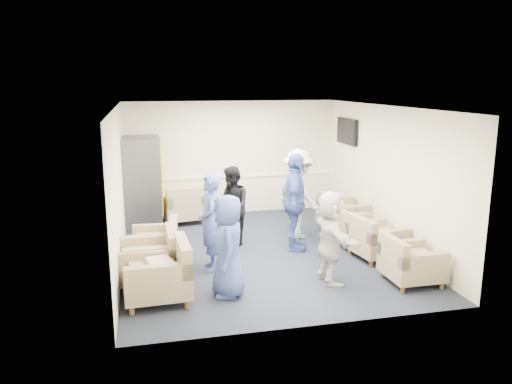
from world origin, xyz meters
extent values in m
plane|color=black|center=(0.00, 0.00, 0.00)|extent=(6.00, 6.00, 0.00)
plane|color=white|center=(0.00, 0.00, 2.70)|extent=(6.00, 6.00, 0.00)
cube|color=beige|center=(0.00, 3.00, 1.35)|extent=(5.00, 0.02, 2.70)
cube|color=beige|center=(0.00, -3.00, 1.35)|extent=(5.00, 0.02, 2.70)
cube|color=beige|center=(-2.50, 0.00, 1.35)|extent=(0.02, 6.00, 2.70)
cube|color=beige|center=(2.50, 0.00, 1.35)|extent=(0.02, 6.00, 2.70)
cube|color=white|center=(0.00, 2.98, 0.90)|extent=(4.98, 0.04, 0.06)
cube|color=black|center=(2.44, 1.80, 2.05)|extent=(0.07, 1.00, 0.58)
cube|color=black|center=(2.40, 1.80, 2.05)|extent=(0.01, 0.92, 0.50)
cube|color=#53535C|center=(2.48, 1.80, 1.90)|extent=(0.04, 0.10, 0.25)
cube|color=#8A7759|center=(-1.95, -1.74, 0.29)|extent=(0.98, 0.98, 0.31)
cube|color=#9A7455|center=(-1.95, -1.74, 0.50)|extent=(0.68, 0.63, 0.11)
cube|color=#8A7759|center=(-1.56, -1.73, 0.66)|extent=(0.19, 0.94, 0.44)
cube|color=#8A7759|center=(-2.06, -1.06, 0.28)|extent=(0.92, 0.92, 0.30)
cube|color=#9A7455|center=(-2.06, -1.06, 0.48)|extent=(0.64, 0.59, 0.11)
cube|color=#8A7759|center=(-1.68, -1.05, 0.65)|extent=(0.15, 0.91, 0.43)
cube|color=#8A7759|center=(-1.94, -0.09, 0.25)|extent=(0.88, 0.88, 0.27)
cube|color=#9A7455|center=(-1.94, -0.09, 0.43)|extent=(0.61, 0.57, 0.10)
cube|color=#8A7759|center=(-1.60, -0.12, 0.57)|extent=(0.21, 0.82, 0.38)
cube|color=#8A7759|center=(2.01, -1.98, 0.25)|extent=(0.82, 0.82, 0.27)
cube|color=#9A7455|center=(2.01, -1.98, 0.43)|extent=(0.57, 0.53, 0.10)
cube|color=#8A7759|center=(1.67, -1.98, 0.58)|extent=(0.14, 0.82, 0.38)
cube|color=#8A7759|center=(2.00, -0.79, 0.26)|extent=(0.95, 0.95, 0.28)
cube|color=#9A7455|center=(2.00, -0.79, 0.44)|extent=(0.66, 0.62, 0.10)
cube|color=#8A7759|center=(1.65, -0.84, 0.59)|extent=(0.26, 0.85, 0.39)
cube|color=#8A7759|center=(1.94, -0.13, 0.24)|extent=(0.80, 0.80, 0.26)
cube|color=#9A7455|center=(1.94, -0.13, 0.42)|extent=(0.56, 0.52, 0.09)
cube|color=#8A7759|center=(1.61, -0.13, 0.56)|extent=(0.14, 0.79, 0.37)
cube|color=#8A7759|center=(2.04, 0.86, 0.27)|extent=(0.98, 0.98, 0.29)
cube|color=#9A7455|center=(2.04, 0.86, 0.47)|extent=(0.67, 0.64, 0.10)
cube|color=#8A7759|center=(1.67, 0.82, 0.63)|extent=(0.24, 0.90, 0.42)
cube|color=#8A7759|center=(-1.24, 2.40, 0.28)|extent=(1.06, 1.06, 0.30)
cube|color=#9A7455|center=(-1.24, 2.40, 0.48)|extent=(0.69, 0.73, 0.11)
cube|color=#8A7759|center=(-1.17, 2.02, 0.64)|extent=(0.92, 0.31, 0.43)
cube|color=#53535C|center=(-2.10, 2.26, 0.99)|extent=(0.78, 0.94, 1.98)
cube|color=orange|center=(-1.70, 2.26, 1.09)|extent=(0.02, 0.80, 1.59)
cube|color=black|center=(-1.70, 2.26, 0.26)|extent=(0.02, 0.47, 0.13)
cube|color=black|center=(-1.55, -0.67, 0.21)|extent=(0.32, 0.26, 0.41)
sphere|color=black|center=(-1.55, -0.67, 0.39)|extent=(0.21, 0.21, 0.21)
cube|color=beige|center=(-1.90, -1.74, 0.56)|extent=(0.41, 0.49, 0.12)
imported|color=#3D4C93|center=(-0.91, -1.79, 0.77)|extent=(0.55, 0.79, 1.54)
imported|color=#3D4C93|center=(-1.02, -0.69, 0.83)|extent=(0.45, 0.63, 1.65)
imported|color=black|center=(-0.43, 0.53, 0.78)|extent=(0.72, 0.85, 1.56)
imported|color=silver|center=(0.98, 0.73, 0.91)|extent=(1.04, 1.34, 1.82)
imported|color=#3D4C93|center=(0.68, -0.01, 0.92)|extent=(0.77, 1.17, 1.85)
imported|color=silver|center=(0.76, -1.65, 0.75)|extent=(0.44, 1.38, 1.49)
camera|label=1|loc=(-2.07, -8.70, 3.13)|focal=35.00mm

